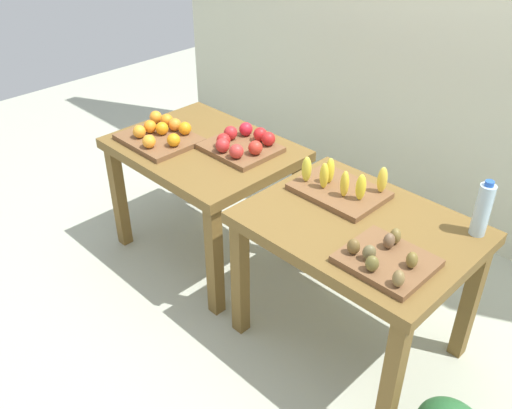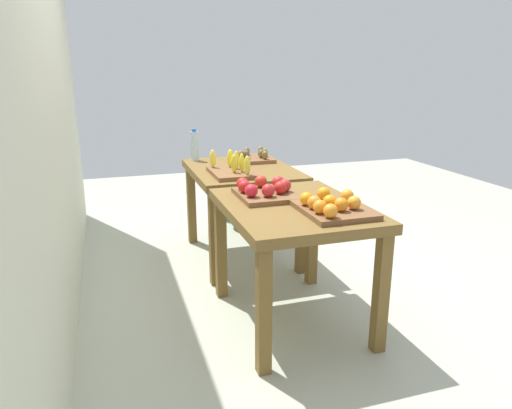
# 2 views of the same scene
# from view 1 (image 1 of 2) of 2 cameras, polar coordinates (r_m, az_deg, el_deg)

# --- Properties ---
(ground_plane) EXTENTS (8.00, 8.00, 0.00)m
(ground_plane) POSITION_cam_1_polar(r_m,az_deg,el_deg) (3.36, 1.52, -8.72)
(ground_plane) COLOR #ADB29E
(display_table_left) EXTENTS (1.04, 0.80, 0.76)m
(display_table_left) POSITION_cam_1_polar(r_m,az_deg,el_deg) (3.32, -5.32, 4.36)
(display_table_left) COLOR brown
(display_table_left) RESTS_ON ground_plane
(display_table_right) EXTENTS (1.04, 0.80, 0.76)m
(display_table_right) POSITION_cam_1_polar(r_m,az_deg,el_deg) (2.68, 10.41, -3.81)
(display_table_right) COLOR brown
(display_table_right) RESTS_ON ground_plane
(orange_bin) EXTENTS (0.44, 0.36, 0.11)m
(orange_bin) POSITION_cam_1_polar(r_m,az_deg,el_deg) (3.34, -9.78, 7.12)
(orange_bin) COLOR brown
(orange_bin) RESTS_ON display_table_left
(apple_bin) EXTENTS (0.40, 0.35, 0.11)m
(apple_bin) POSITION_cam_1_polar(r_m,az_deg,el_deg) (3.18, -1.48, 6.23)
(apple_bin) COLOR brown
(apple_bin) RESTS_ON display_table_left
(banana_crate) EXTENTS (0.44, 0.32, 0.17)m
(banana_crate) POSITION_cam_1_polar(r_m,az_deg,el_deg) (2.79, 8.57, 1.78)
(banana_crate) COLOR brown
(banana_crate) RESTS_ON display_table_right
(kiwi_bin) EXTENTS (0.36, 0.32, 0.10)m
(kiwi_bin) POSITION_cam_1_polar(r_m,az_deg,el_deg) (2.37, 13.18, -5.44)
(kiwi_bin) COLOR brown
(kiwi_bin) RESTS_ON display_table_right
(water_bottle) EXTENTS (0.07, 0.07, 0.27)m
(water_bottle) POSITION_cam_1_polar(r_m,az_deg,el_deg) (2.63, 22.21, -0.48)
(water_bottle) COLOR silver
(water_bottle) RESTS_ON display_table_right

